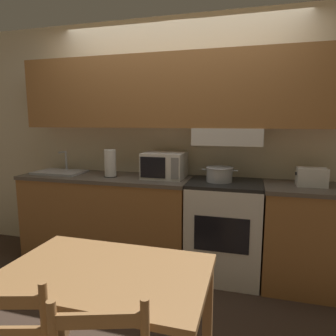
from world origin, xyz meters
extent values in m
plane|color=#3D2D23|center=(0.00, 0.00, 0.00)|extent=(16.00, 16.00, 0.00)
cube|color=beige|center=(0.00, 0.03, 1.27)|extent=(5.57, 0.05, 2.55)
cube|color=#A36B38|center=(0.00, -0.16, 1.78)|extent=(3.17, 0.32, 0.70)
cube|color=white|center=(0.54, -0.16, 1.35)|extent=(0.65, 0.34, 0.16)
cube|color=#A36B38|center=(-0.70, -0.29, 0.45)|extent=(1.77, 0.57, 0.90)
cube|color=brown|center=(-0.70, -0.29, 0.92)|extent=(1.79, 0.59, 0.04)
cube|color=#A36B38|center=(1.24, -0.29, 0.45)|extent=(0.69, 0.57, 0.90)
cube|color=brown|center=(1.24, -0.29, 0.92)|extent=(0.71, 0.59, 0.04)
cube|color=white|center=(0.54, -0.28, 0.45)|extent=(0.68, 0.56, 0.91)
cube|color=black|center=(0.54, -0.28, 0.92)|extent=(0.68, 0.56, 0.03)
cube|color=black|center=(0.54, -0.57, 0.52)|extent=(0.48, 0.01, 0.32)
cylinder|color=black|center=(0.39, -0.40, 0.93)|extent=(0.10, 0.10, 0.01)
cylinder|color=black|center=(0.69, -0.40, 0.93)|extent=(0.10, 0.10, 0.01)
cylinder|color=black|center=(0.39, -0.17, 0.93)|extent=(0.10, 0.10, 0.01)
cylinder|color=black|center=(0.69, -0.17, 0.93)|extent=(0.10, 0.10, 0.01)
cylinder|color=#B7BABF|center=(0.48, -0.28, 1.00)|extent=(0.24, 0.24, 0.14)
torus|color=#B7BABF|center=(0.48, -0.28, 1.07)|extent=(0.25, 0.25, 0.01)
cylinder|color=#B7BABF|center=(0.34, -0.28, 1.04)|extent=(0.05, 0.01, 0.01)
cylinder|color=#B7BABF|center=(0.62, -0.28, 1.04)|extent=(0.05, 0.01, 0.01)
cube|color=white|center=(-0.07, -0.22, 1.06)|extent=(0.40, 0.38, 0.26)
cube|color=black|center=(-0.14, -0.41, 1.06)|extent=(0.25, 0.01, 0.20)
cube|color=gray|center=(0.08, -0.41, 1.06)|extent=(0.07, 0.01, 0.20)
cube|color=white|center=(1.28, -0.27, 1.02)|extent=(0.25, 0.16, 0.16)
cube|color=black|center=(1.15, -0.27, 1.04)|extent=(0.01, 0.02, 0.02)
cube|color=black|center=(1.20, -0.27, 1.09)|extent=(0.03, 0.12, 0.01)
cube|color=black|center=(1.25, -0.27, 1.09)|extent=(0.03, 0.12, 0.01)
cube|color=black|center=(1.31, -0.27, 1.09)|extent=(0.03, 0.12, 0.01)
cube|color=black|center=(1.37, -0.27, 1.09)|extent=(0.03, 0.12, 0.01)
cube|color=#B7BABF|center=(-1.25, -0.29, 0.95)|extent=(0.52, 0.35, 0.02)
cube|color=#4C4F54|center=(-1.25, -0.30, 0.95)|extent=(0.44, 0.26, 0.01)
cylinder|color=#B7BABF|center=(-1.25, -0.16, 1.06)|extent=(0.02, 0.02, 0.20)
cylinder|color=#B7BABF|center=(-1.25, -0.22, 1.16)|extent=(0.02, 0.12, 0.02)
cylinder|color=black|center=(-0.62, -0.32, 0.94)|extent=(0.14, 0.14, 0.01)
cylinder|color=white|center=(-0.62, -0.32, 1.08)|extent=(0.12, 0.12, 0.27)
cube|color=#9E7042|center=(0.04, -1.74, 0.71)|extent=(1.09, 0.68, 0.04)
cube|color=#9E7042|center=(-0.46, -1.44, 0.34)|extent=(0.06, 0.06, 0.69)
cube|color=#9E7042|center=(0.55, -1.44, 0.34)|extent=(0.06, 0.06, 0.69)
cylinder|color=#9E7042|center=(-0.04, -2.13, 0.64)|extent=(0.04, 0.04, 0.42)
cube|color=#9E7042|center=(-0.21, -2.17, 0.76)|extent=(0.34, 0.11, 0.06)
cube|color=#9E7042|center=(-0.21, -2.17, 0.62)|extent=(0.34, 0.11, 0.06)
cube|color=#9E7042|center=(0.23, -2.17, 0.76)|extent=(0.33, 0.13, 0.06)
camera|label=1|loc=(0.76, -3.08, 1.50)|focal=32.00mm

